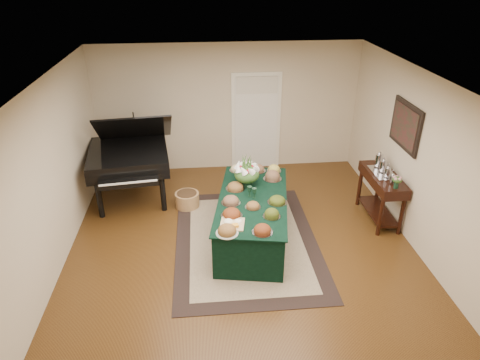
{
  "coord_description": "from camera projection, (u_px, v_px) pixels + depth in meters",
  "views": [
    {
      "loc": [
        -0.57,
        -5.64,
        4.16
      ],
      "look_at": [
        0.0,
        0.3,
        1.05
      ],
      "focal_mm": 32.0,
      "sensor_mm": 36.0,
      "label": 1
    }
  ],
  "objects": [
    {
      "name": "green_goblets",
      "position": [
        252.0,
        192.0,
        6.79
      ],
      "size": [
        0.14,
        0.14,
        0.18
      ],
      "color": "black",
      "rests_on": "buffet_table"
    },
    {
      "name": "kitchen_doorway",
      "position": [
        256.0,
        123.0,
        9.15
      ],
      "size": [
        1.05,
        0.07,
        2.1
      ],
      "color": "white",
      "rests_on": "ground"
    },
    {
      "name": "mahogany_sideboard",
      "position": [
        382.0,
        185.0,
        7.37
      ],
      "size": [
        0.45,
        1.2,
        0.88
      ],
      "color": "black",
      "rests_on": "ground"
    },
    {
      "name": "wall_painting",
      "position": [
        406.0,
        126.0,
        6.9
      ],
      "size": [
        0.05,
        0.95,
        0.75
      ],
      "color": "black",
      "rests_on": "ground"
    },
    {
      "name": "food_platters",
      "position": [
        252.0,
        196.0,
        6.78
      ],
      "size": [
        1.26,
        2.26,
        0.12
      ],
      "color": "#B9B9C2",
      "rests_on": "buffet_table"
    },
    {
      "name": "grand_piano",
      "position": [
        129.0,
        156.0,
        7.94
      ],
      "size": [
        1.66,
        1.86,
        1.75
      ],
      "color": "black",
      "rests_on": "ground"
    },
    {
      "name": "tea_service",
      "position": [
        384.0,
        168.0,
        7.26
      ],
      "size": [
        0.34,
        0.74,
        0.3
      ],
      "color": "#B9B9C2",
      "rests_on": "mahogany_sideboard"
    },
    {
      "name": "area_rug",
      "position": [
        246.0,
        240.0,
        7.06
      ],
      "size": [
        2.3,
        3.23,
        0.01
      ],
      "color": "black",
      "rests_on": "ground"
    },
    {
      "name": "floral_centerpiece",
      "position": [
        247.0,
        171.0,
        7.08
      ],
      "size": [
        0.44,
        0.44,
        0.44
      ],
      "color": "black",
      "rests_on": "buffet_table"
    },
    {
      "name": "pink_bouquet",
      "position": [
        397.0,
        180.0,
        6.79
      ],
      "size": [
        0.17,
        0.17,
        0.22
      ],
      "color": "black",
      "rests_on": "mahogany_sideboard"
    },
    {
      "name": "buffet_table",
      "position": [
        252.0,
        218.0,
        6.98
      ],
      "size": [
        1.46,
        2.43,
        0.76
      ],
      "color": "black",
      "rests_on": "ground"
    },
    {
      "name": "ground",
      "position": [
        242.0,
        246.0,
        6.95
      ],
      "size": [
        6.0,
        6.0,
        0.0
      ],
      "primitive_type": "plane",
      "color": "black",
      "rests_on": "ground"
    },
    {
      "name": "wicker_basket",
      "position": [
        187.0,
        200.0,
        7.98
      ],
      "size": [
        0.45,
        0.45,
        0.28
      ],
      "primitive_type": "cylinder",
      "color": "olive",
      "rests_on": "ground"
    },
    {
      "name": "cutting_board",
      "position": [
        232.0,
        222.0,
        6.13
      ],
      "size": [
        0.39,
        0.39,
        0.1
      ],
      "color": "tan",
      "rests_on": "buffet_table"
    }
  ]
}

